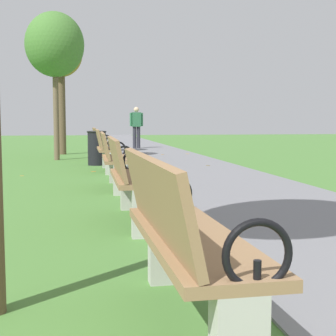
{
  "coord_description": "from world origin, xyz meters",
  "views": [
    {
      "loc": [
        -0.99,
        0.54,
        1.07
      ],
      "look_at": [
        -0.05,
        5.98,
        0.55
      ],
      "focal_mm": 53.0,
      "sensor_mm": 36.0,
      "label": 1
    }
  ],
  "objects": [
    {
      "name": "park_bench_2",
      "position": [
        -0.5,
        2.96,
        0.49
      ],
      "size": [
        0.51,
        1.61,
        0.9
      ],
      "color": "#93704C",
      "rests_on": "ground"
    },
    {
      "name": "park_bench_4",
      "position": [
        -0.5,
        8.43,
        0.49
      ],
      "size": [
        0.49,
        1.61,
        0.9
      ],
      "color": "#93704C",
      "rests_on": "ground"
    },
    {
      "name": "pedestrian_walking",
      "position": [
        1.1,
        20.02,
        0.93
      ],
      "size": [
        0.53,
        0.25,
        1.62
      ],
      "color": "#2D2D38",
      "rests_on": "paved_walkway"
    },
    {
      "name": "tree_3",
      "position": [
        -1.71,
        14.67,
        3.15
      ],
      "size": [
        1.6,
        1.6,
        4.05
      ],
      "color": "brown",
      "rests_on": "ground"
    },
    {
      "name": "scattered_leaves",
      "position": [
        0.62,
        8.58,
        0.02
      ],
      "size": [
        4.88,
        18.04,
        0.02
      ],
      "color": "brown",
      "rests_on": "ground"
    },
    {
      "name": "trash_bin",
      "position": [
        -0.65,
        12.81,
        0.42
      ],
      "size": [
        0.48,
        0.48,
        0.84
      ],
      "color": "black",
      "rests_on": "ground"
    },
    {
      "name": "park_bench_3",
      "position": [
        -0.5,
        5.74,
        0.49
      ],
      "size": [
        0.48,
        1.6,
        0.9
      ],
      "color": "#93704C",
      "rests_on": "ground"
    },
    {
      "name": "paved_walkway",
      "position": [
        1.36,
        18.0,
        0.01
      ],
      "size": [
        2.71,
        44.0,
        0.02
      ],
      "primitive_type": "cube",
      "color": "slate",
      "rests_on": "ground"
    },
    {
      "name": "tree_4",
      "position": [
        -1.64,
        17.07,
        3.17
      ],
      "size": [
        1.38,
        1.38,
        4.02
      ],
      "color": "brown",
      "rests_on": "ground"
    },
    {
      "name": "park_bench_5",
      "position": [
        -0.5,
        11.25,
        0.49
      ],
      "size": [
        0.47,
        1.6,
        0.9
      ],
      "color": "#93704C",
      "rests_on": "ground"
    },
    {
      "name": "park_bench_6",
      "position": [
        -0.5,
        14.35,
        0.49
      ],
      "size": [
        0.5,
        1.61,
        0.9
      ],
      "color": "#93704C",
      "rests_on": "ground"
    }
  ]
}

